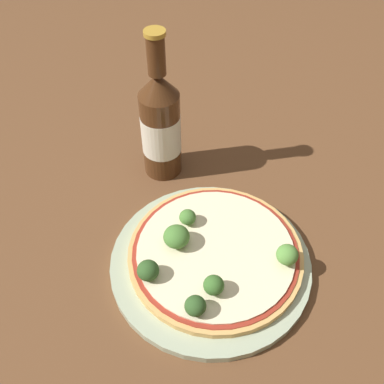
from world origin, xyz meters
name	(u,v)px	position (x,y,z in m)	size (l,w,h in m)	color
ground_plane	(214,270)	(0.00, 0.00, 0.00)	(3.00, 3.00, 0.00)	brown
plate	(211,262)	(0.00, 0.01, 0.01)	(0.27, 0.27, 0.01)	#A3B293
pizza	(215,253)	(0.01, 0.01, 0.02)	(0.24, 0.24, 0.01)	tan
broccoli_floret_0	(214,285)	(-0.03, -0.04, 0.04)	(0.03, 0.03, 0.03)	#89A866
broccoli_floret_1	(189,217)	(0.00, 0.07, 0.04)	(0.02, 0.02, 0.02)	#89A866
broccoli_floret_2	(195,306)	(-0.06, -0.05, 0.04)	(0.03, 0.03, 0.03)	#89A866
broccoli_floret_3	(287,255)	(0.08, -0.05, 0.04)	(0.03, 0.03, 0.03)	#89A866
broccoli_floret_4	(177,237)	(-0.03, 0.05, 0.04)	(0.04, 0.04, 0.03)	#89A866
broccoli_floret_5	(148,270)	(-0.09, 0.02, 0.04)	(0.03, 0.03, 0.03)	#89A866
beer_bottle	(161,125)	(0.03, 0.21, 0.09)	(0.06, 0.06, 0.24)	#472814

